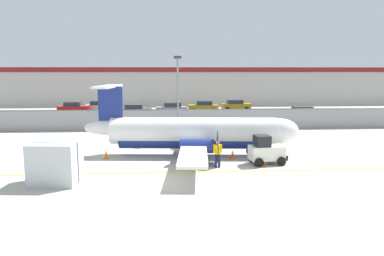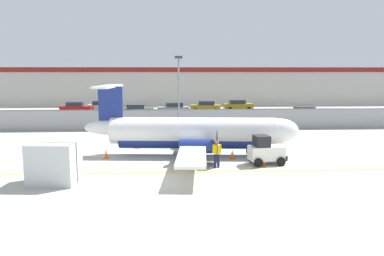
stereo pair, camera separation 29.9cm
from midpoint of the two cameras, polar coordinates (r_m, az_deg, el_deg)
ground_plane at (r=22.22m, az=-1.48°, el=-6.76°), size 140.00×140.00×0.01m
perimeter_fence at (r=37.72m, az=-2.44°, el=1.38°), size 98.00×0.10×2.10m
parking_lot_strip at (r=49.26m, az=-2.73°, el=1.87°), size 98.00×17.00×0.12m
background_building at (r=67.44m, az=-3.03°, el=6.44°), size 91.00×8.10×6.50m
commuter_airplane at (r=26.29m, az=0.41°, el=-0.76°), size 15.14×16.08×4.92m
baggage_tug at (r=24.38m, az=10.87°, el=-3.46°), size 2.46×1.64×1.88m
ground_crew_worker at (r=23.12m, az=3.56°, el=-3.73°), size 0.54×0.36×1.70m
cargo_container at (r=21.18m, az=-20.48°, el=-5.03°), size 2.56×2.19×2.20m
traffic_cone_near_left at (r=24.22m, az=10.62°, el=-4.85°), size 0.36×0.36×0.64m
traffic_cone_near_right at (r=29.16m, az=-8.57°, el=-2.49°), size 0.36×0.36×0.64m
traffic_cone_far_left at (r=25.55m, az=5.87°, el=-4.03°), size 0.36×0.36×0.64m
traffic_cone_far_right at (r=26.17m, az=-13.28°, el=-3.91°), size 0.36×0.36×0.64m
parked_car_0 at (r=54.09m, az=-17.73°, el=2.97°), size 4.29×2.20×1.58m
parked_car_1 at (r=54.78m, az=-13.98°, el=3.19°), size 4.34×2.31×1.58m
parked_car_2 at (r=48.20m, az=-8.88°, el=2.62°), size 4.26×2.12×1.58m
parked_car_3 at (r=50.38m, az=-3.30°, el=2.97°), size 4.31×2.24×1.58m
parked_car_4 at (r=53.16m, az=1.62°, el=3.28°), size 4.32×2.25×1.58m
parked_car_5 at (r=55.60m, az=6.54°, el=3.47°), size 4.25×2.09×1.58m
parked_car_6 at (r=46.71m, az=16.38°, el=2.18°), size 4.25×2.10×1.58m
apron_light_pole at (r=34.65m, az=-2.43°, el=6.02°), size 0.70×0.30×7.27m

